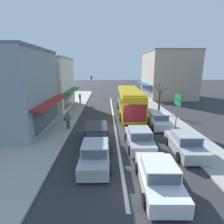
% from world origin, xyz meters
% --- Properties ---
extents(ground_plane, '(140.00, 140.00, 0.00)m').
position_xyz_m(ground_plane, '(0.00, 0.00, 0.00)').
color(ground_plane, '#2D2D30').
extents(lane_centre_line, '(0.20, 28.00, 0.01)m').
position_xyz_m(lane_centre_line, '(0.00, 4.00, 0.00)').
color(lane_centre_line, silver).
rests_on(lane_centre_line, ground).
extents(sidewalk_left, '(5.20, 44.00, 0.14)m').
position_xyz_m(sidewalk_left, '(-6.80, 6.00, 0.07)').
color(sidewalk_left, '#A39E96').
rests_on(sidewalk_left, ground).
extents(kerb_right, '(2.80, 44.00, 0.12)m').
position_xyz_m(kerb_right, '(6.20, 6.00, 0.06)').
color(kerb_right, '#A39E96').
rests_on(kerb_right, ground).
extents(shopfront_corner_near, '(8.34, 8.62, 7.60)m').
position_xyz_m(shopfront_corner_near, '(-10.18, 0.73, 3.79)').
color(shopfront_corner_near, '#84939E').
rests_on(shopfront_corner_near, ground).
extents(shopfront_mid_block, '(9.01, 8.67, 7.25)m').
position_xyz_m(shopfront_mid_block, '(-10.18, 9.61, 3.62)').
color(shopfront_mid_block, silver).
rests_on(shopfront_mid_block, ground).
extents(building_right_far, '(9.50, 10.35, 9.00)m').
position_xyz_m(building_right_far, '(11.48, 19.29, 4.50)').
color(building_right_far, '#B2A38E').
rests_on(building_right_far, ground).
extents(city_bus, '(3.01, 10.93, 3.23)m').
position_xyz_m(city_bus, '(2.10, 5.82, 1.88)').
color(city_bus, yellow).
rests_on(city_bus, ground).
extents(sedan_adjacent_lane_trail, '(1.93, 4.22, 1.47)m').
position_xyz_m(sedan_adjacent_lane_trail, '(1.59, -3.69, 0.66)').
color(sedan_adjacent_lane_trail, '#9EA3A8').
rests_on(sedan_adjacent_lane_trail, ground).
extents(sedan_adjacent_lane_lead, '(1.95, 4.22, 1.47)m').
position_xyz_m(sedan_adjacent_lane_lead, '(-1.58, -6.06, 0.66)').
color(sedan_adjacent_lane_lead, '#9EA3A8').
rests_on(sedan_adjacent_lane_lead, ground).
extents(sedan_queue_gap_filler, '(2.03, 4.27, 1.47)m').
position_xyz_m(sedan_queue_gap_filler, '(1.66, -8.43, 0.66)').
color(sedan_queue_gap_filler, silver).
rests_on(sedan_queue_gap_filler, ground).
extents(wagon_behind_bus_near, '(2.08, 4.57, 1.58)m').
position_xyz_m(wagon_behind_bus_near, '(-1.65, -2.97, 0.75)').
color(wagon_behind_bus_near, black).
rests_on(wagon_behind_bus_near, ground).
extents(parked_sedan_kerb_front, '(2.01, 4.26, 1.47)m').
position_xyz_m(parked_sedan_kerb_front, '(4.65, -4.72, 0.66)').
color(parked_sedan_kerb_front, '#9EA3A8').
rests_on(parked_sedan_kerb_front, ground).
extents(parked_sedan_kerb_second, '(1.95, 4.23, 1.47)m').
position_xyz_m(parked_sedan_kerb_second, '(4.41, 0.91, 0.66)').
color(parked_sedan_kerb_second, silver).
rests_on(parked_sedan_kerb_second, ground).
extents(traffic_light_downstreet, '(0.33, 0.24, 4.20)m').
position_xyz_m(traffic_light_downstreet, '(-3.90, 20.99, 2.85)').
color(traffic_light_downstreet, gray).
rests_on(traffic_light_downstreet, ground).
extents(directional_road_sign, '(0.10, 1.40, 3.60)m').
position_xyz_m(directional_road_sign, '(5.65, -0.52, 2.70)').
color(directional_road_sign, gray).
rests_on(directional_road_sign, ground).
extents(street_tree_right, '(1.65, 1.65, 3.92)m').
position_xyz_m(street_tree_right, '(5.99, 6.00, 1.80)').
color(street_tree_right, brown).
rests_on(street_tree_right, ground).
extents(pedestrian_with_handbag_near, '(0.65, 0.25, 1.63)m').
position_xyz_m(pedestrian_with_handbag_near, '(-4.57, 0.20, 1.07)').
color(pedestrian_with_handbag_near, '#333338').
rests_on(pedestrian_with_handbag_near, sidewalk_left).
extents(pedestrian_browsing_midblock, '(0.37, 0.51, 1.63)m').
position_xyz_m(pedestrian_browsing_midblock, '(-5.16, 12.59, 1.07)').
color(pedestrian_browsing_midblock, '#232838').
rests_on(pedestrian_browsing_midblock, sidewalk_left).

